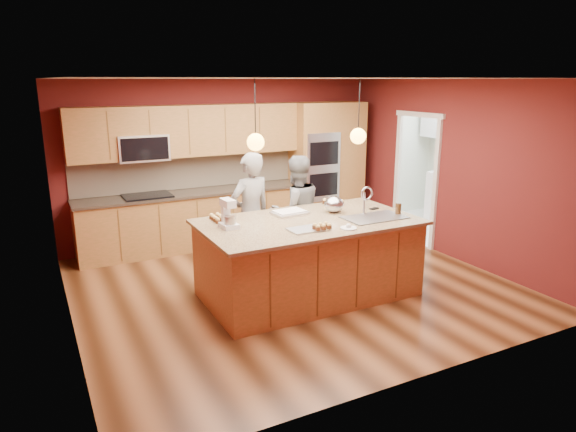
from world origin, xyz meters
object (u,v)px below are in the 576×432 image
person_left (251,215)px  stand_mixer (228,215)px  person_right (296,212)px  island (309,257)px  mixing_bowl (334,205)px

person_left → stand_mixer: (-0.64, -0.85, 0.27)m
person_left → person_right: bearing=167.3°
island → person_left: (-0.37, 1.01, 0.36)m
person_left → stand_mixer: size_ratio=5.06×
stand_mixer → mixing_bowl: stand_mixer is taller
person_left → person_right: size_ratio=1.06×
island → person_left: size_ratio=1.55×
person_right → mixing_bowl: (0.14, -0.80, 0.27)m
island → person_right: bearing=71.3°
stand_mixer → mixing_bowl: (1.50, 0.05, -0.04)m
person_right → mixing_bowl: size_ratio=6.34×
person_right → stand_mixer: size_ratio=4.80×
person_left → mixing_bowl: bearing=124.2°
person_left → person_right: 0.71m
person_left → mixing_bowl: (0.85, -0.80, 0.22)m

